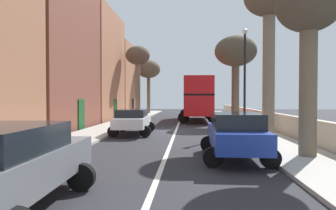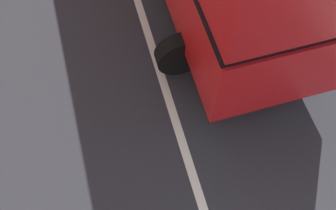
{
  "view_description": "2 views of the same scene",
  "coord_description": "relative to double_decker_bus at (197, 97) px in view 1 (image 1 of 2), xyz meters",
  "views": [
    {
      "loc": [
        0.83,
        -20.01,
        2.15
      ],
      "look_at": [
        -0.86,
        4.92,
        1.62
      ],
      "focal_mm": 32.07,
      "sensor_mm": 36.0,
      "label": 1
    },
    {
      "loc": [
        -0.88,
        2.27,
        6.41
      ],
      "look_at": [
        -0.29,
        4.36,
        1.89
      ],
      "focal_mm": 38.65,
      "sensor_mm": 36.0,
      "label": 2
    }
  ],
  "objects": [
    {
      "name": "parked_car_blue_right_0",
      "position": [
        0.8,
        -18.73,
        -1.41
      ],
      "size": [
        2.44,
        4.41,
        1.65
      ],
      "color": "#1E389E",
      "rests_on": "ground"
    },
    {
      "name": "double_decker_bus",
      "position": [
        0.0,
        0.0,
        0.0
      ],
      "size": [
        3.56,
        10.03,
        4.06
      ],
      "color": "red",
      "rests_on": "ground"
    },
    {
      "name": "ground_plane",
      "position": [
        -1.7,
        -9.41,
        -2.35
      ],
      "size": [
        84.0,
        84.0,
        0.0
      ],
      "primitive_type": "plane",
      "color": "#28282D"
    },
    {
      "name": "sidewalk_right",
      "position": [
        3.2,
        -9.41,
        -2.29
      ],
      "size": [
        2.6,
        60.0,
        0.12
      ],
      "primitive_type": "cube",
      "color": "#B2ADA3",
      "rests_on": "ground"
    },
    {
      "name": "parked_car_green_right_3",
      "position": [
        0.8,
        10.22,
        -1.41
      ],
      "size": [
        2.53,
        4.57,
        1.66
      ],
      "color": "#1E6038",
      "rests_on": "ground"
    },
    {
      "name": "street_tree_left_2",
      "position": [
        -6.55,
        13.17,
        3.87
      ],
      "size": [
        3.34,
        3.34,
        7.53
      ],
      "color": "brown",
      "rests_on": "sidewalk_left"
    },
    {
      "name": "road_centre_line",
      "position": [
        -1.7,
        -9.41,
        -2.35
      ],
      "size": [
        0.16,
        54.0,
        0.01
      ],
      "primitive_type": "cube",
      "color": "silver",
      "rests_on": "ground"
    },
    {
      "name": "street_tree_right_1",
      "position": [
        3.37,
        -18.49,
        2.71
      ],
      "size": [
        2.29,
        2.29,
        6.35
      ],
      "color": "brown",
      "rests_on": "sidewalk_right"
    },
    {
      "name": "street_tree_left_4",
      "position": [
        -6.43,
        3.34,
        4.13
      ],
      "size": [
        2.67,
        2.67,
        7.83
      ],
      "color": "#7A6B56",
      "rests_on": "sidewalk_left"
    },
    {
      "name": "litter_bin_right",
      "position": [
        3.6,
        -10.45,
        -1.67
      ],
      "size": [
        0.55,
        0.55,
        1.11
      ],
      "color": "black",
      "rests_on": "sidewalk_right"
    },
    {
      "name": "street_tree_right_3",
      "position": [
        3.03,
        -4.23,
        3.52
      ],
      "size": [
        3.46,
        3.46,
        7.23
      ],
      "color": "brown",
      "rests_on": "sidewalk_right"
    },
    {
      "name": "sidewalk_left",
      "position": [
        -6.6,
        -9.41,
        -2.29
      ],
      "size": [
        2.6,
        60.0,
        0.12
      ],
      "primitive_type": "cube",
      "color": "#B2ADA3",
      "rests_on": "ground"
    },
    {
      "name": "boundary_wall_right",
      "position": [
        4.75,
        -9.41,
        -1.74
      ],
      "size": [
        0.36,
        54.0,
        1.22
      ],
      "primitive_type": "cube",
      "color": "beige",
      "rests_on": "ground"
    },
    {
      "name": "parked_car_white_left_2",
      "position": [
        -4.2,
        -11.58,
        -1.47
      ],
      "size": [
        2.52,
        4.61,
        1.52
      ],
      "color": "silver",
      "rests_on": "ground"
    },
    {
      "name": "parked_car_grey_left_1",
      "position": [
        -4.2,
        -24.13,
        -1.4
      ],
      "size": [
        2.5,
        4.63,
        1.67
      ],
      "color": "slate",
      "rests_on": "ground"
    },
    {
      "name": "terraced_houses_left",
      "position": [
        -10.2,
        -8.68,
        2.45
      ],
      "size": [
        4.07,
        47.62,
        10.82
      ],
      "color": "brown",
      "rests_on": "ground"
    },
    {
      "name": "lamppost_right",
      "position": [
        2.6,
        -10.64,
        1.45
      ],
      "size": [
        0.32,
        0.32,
        6.31
      ],
      "color": "black",
      "rests_on": "sidewalk_right"
    },
    {
      "name": "street_tree_right_5",
      "position": [
        3.44,
        -12.95,
        4.67
      ],
      "size": [
        2.69,
        2.69,
        8.61
      ],
      "color": "#7A6B56",
      "rests_on": "sidewalk_right"
    }
  ]
}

